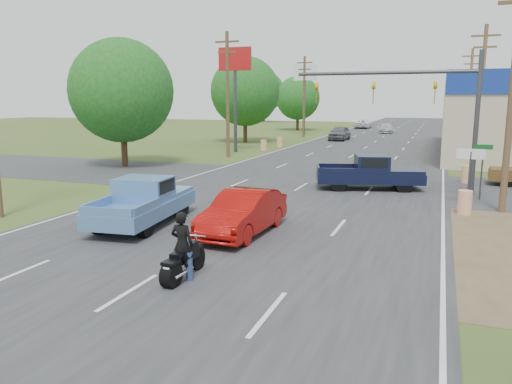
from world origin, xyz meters
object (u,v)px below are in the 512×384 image
at_px(navy_pickup, 372,172).
at_px(distant_car_grey, 340,133).
at_px(red_convertible, 243,213).
at_px(blue_pickup, 145,201).
at_px(motorcycle, 182,263).
at_px(distant_car_silver, 386,128).
at_px(distant_car_white, 364,124).
at_px(rider, 182,248).

xyz_separation_m(navy_pickup, distant_car_grey, (-7.86, 31.99, -0.07)).
distance_m(red_convertible, blue_pickup, 4.04).
bearing_deg(motorcycle, distant_car_silver, 92.73).
xyz_separation_m(blue_pickup, distant_car_grey, (-0.82, 42.61, -0.06)).
distance_m(blue_pickup, distant_car_white, 68.73).
xyz_separation_m(red_convertible, distant_car_grey, (-4.85, 42.71, 0.08)).
bearing_deg(distant_car_grey, distant_car_white, 93.31).
height_order(red_convertible, distant_car_grey, distant_car_grey).
height_order(red_convertible, distant_car_white, red_convertible).
bearing_deg(distant_car_grey, motorcycle, -82.91).
distance_m(distant_car_silver, distant_car_white, 11.78).
distance_m(red_convertible, motorcycle, 4.80).
relative_size(distant_car_silver, distant_car_white, 0.88).
height_order(navy_pickup, distant_car_white, navy_pickup).
distance_m(navy_pickup, distant_car_white, 58.76).
distance_m(motorcycle, navy_pickup, 15.76).
bearing_deg(distant_car_grey, navy_pickup, -75.18).
height_order(motorcycle, distant_car_grey, distant_car_grey).
bearing_deg(distant_car_white, blue_pickup, 91.90).
relative_size(rider, blue_pickup, 0.31).
height_order(distant_car_silver, distant_car_white, distant_car_white).
height_order(rider, navy_pickup, navy_pickup).
bearing_deg(rider, distant_car_grey, -82.39).
bearing_deg(blue_pickup, navy_pickup, 50.27).
relative_size(rider, navy_pickup, 0.30).
xyz_separation_m(rider, navy_pickup, (2.80, 15.46, 0.04)).
bearing_deg(distant_car_silver, distant_car_white, 109.19).
bearing_deg(navy_pickup, distant_car_silver, 169.43).
xyz_separation_m(rider, distant_car_grey, (-5.06, 47.45, -0.03)).
bearing_deg(navy_pickup, red_convertible, -31.22).
bearing_deg(distant_car_grey, distant_car_silver, 77.32).
bearing_deg(distant_car_white, motorcycle, 95.08).
relative_size(blue_pickup, distant_car_silver, 1.19).
distance_m(distant_car_grey, distant_car_silver, 15.77).
relative_size(red_convertible, rider, 2.67).
relative_size(distant_car_grey, distant_car_white, 0.93).
bearing_deg(motorcycle, rider, 90.00).
height_order(motorcycle, distant_car_silver, distant_car_silver).
bearing_deg(rider, blue_pickup, -47.26).
xyz_separation_m(rider, distant_car_silver, (-1.32, 62.77, -0.19)).
height_order(rider, distant_car_silver, rider).
height_order(blue_pickup, distant_car_white, blue_pickup).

